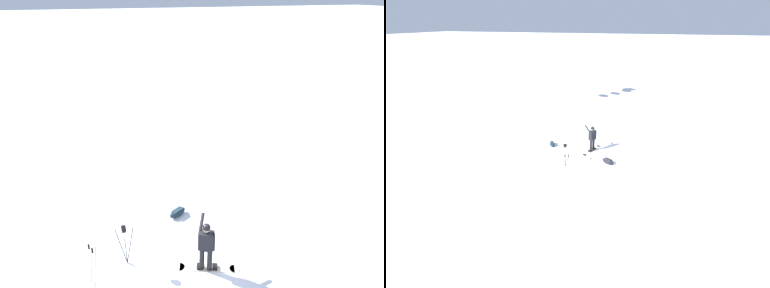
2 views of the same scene
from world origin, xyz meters
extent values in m
plane|color=white|center=(0.00, 0.00, 0.00)|extent=(300.00, 300.00, 0.00)
cylinder|color=black|center=(-0.30, -0.12, 0.39)|extent=(0.14, 0.14, 0.77)
cylinder|color=black|center=(-0.48, 0.00, 0.39)|extent=(0.14, 0.14, 0.77)
cube|color=black|center=(-0.39, -0.06, 1.05)|extent=(0.48, 0.43, 0.55)
sphere|color=tan|center=(-0.39, -0.06, 1.45)|extent=(0.21, 0.21, 0.21)
sphere|color=black|center=(-0.39, -0.06, 1.48)|extent=(0.22, 0.22, 0.22)
cylinder|color=black|center=(-0.36, -0.35, 1.42)|extent=(0.34, 0.47, 0.39)
cylinder|color=black|center=(-0.55, 0.07, 1.05)|extent=(0.09, 0.09, 0.55)
cube|color=beige|center=(-0.44, -0.08, 0.01)|extent=(1.54, 0.84, 0.02)
cylinder|color=beige|center=(0.28, -0.37, 0.01)|extent=(0.29, 0.29, 0.02)
cylinder|color=beige|center=(-1.16, 0.21, 0.01)|extent=(0.29, 0.29, 0.02)
cube|color=black|center=(-0.24, -0.16, 0.06)|extent=(0.20, 0.24, 0.08)
cube|color=black|center=(-0.65, 0.00, 0.06)|extent=(0.20, 0.24, 0.08)
ellipsoid|color=#192833|center=(-0.34, -2.61, 0.13)|extent=(0.74, 0.59, 0.26)
cube|color=#263A47|center=(-0.34, -2.61, 0.22)|extent=(0.44, 0.35, 0.08)
cylinder|color=#262628|center=(1.66, -0.87, 0.57)|extent=(0.05, 0.31, 1.15)
cylinder|color=#262628|center=(1.52, -1.07, 0.57)|extent=(0.30, 0.14, 1.15)
cylinder|color=#262628|center=(1.76, -1.10, 0.57)|extent=(0.26, 0.22, 1.15)
cube|color=black|center=(1.65, -1.01, 1.18)|extent=(0.10, 0.10, 0.06)
cube|color=black|center=(1.65, -1.01, 1.26)|extent=(0.12, 0.16, 0.10)
cylinder|color=gray|center=(2.51, -0.52, 0.62)|extent=(0.21, 0.11, 1.24)
cylinder|color=black|center=(2.51, -0.52, 1.18)|extent=(0.05, 0.05, 0.14)
cylinder|color=gray|center=(2.59, -0.69, 0.62)|extent=(0.21, 0.11, 1.24)
cylinder|color=black|center=(2.59, -0.69, 1.18)|extent=(0.05, 0.05, 0.14)
camera|label=1|loc=(2.15, 6.11, 7.09)|focal=30.13mm
camera|label=2|loc=(12.01, 2.83, 6.98)|focal=22.52mm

